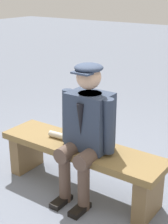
% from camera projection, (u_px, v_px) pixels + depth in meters
% --- Properties ---
extents(ground_plane, '(30.00, 30.00, 0.00)m').
position_uv_depth(ground_plane, '(81.00, 189.00, 3.46)').
color(ground_plane, slate).
extents(bench, '(1.70, 0.45, 0.49)m').
position_uv_depth(bench, '(80.00, 158.00, 3.34)').
color(bench, olive).
rests_on(bench, ground).
extents(seated_man, '(0.56, 0.57, 1.31)m').
position_uv_depth(seated_man, '(86.00, 127.00, 3.10)').
color(seated_man, '#2F3B51').
rests_on(seated_man, ground).
extents(rolled_magazine, '(0.26, 0.08, 0.06)m').
position_uv_depth(rolled_magazine, '(60.00, 136.00, 3.41)').
color(rolled_magazine, beige).
rests_on(rolled_magazine, bench).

